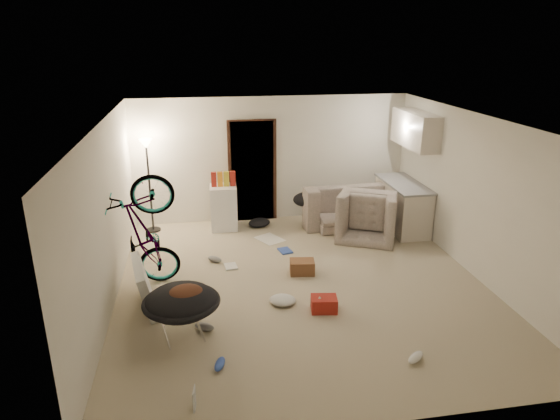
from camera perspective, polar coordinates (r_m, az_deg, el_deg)
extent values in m
cube|color=#B5A88B|center=(7.76, 2.49, -8.47)|extent=(5.50, 6.00, 0.02)
cube|color=white|center=(6.95, 2.80, 10.22)|extent=(5.50, 6.00, 0.02)
cube|color=silver|center=(10.10, -0.97, 5.85)|extent=(5.50, 0.02, 2.50)
cube|color=silver|center=(4.63, 10.65, -11.72)|extent=(5.50, 0.02, 2.50)
cube|color=silver|center=(7.22, -19.30, -0.86)|extent=(0.02, 6.00, 2.50)
cube|color=silver|center=(8.27, 21.67, 1.37)|extent=(0.02, 6.00, 2.50)
cube|color=black|center=(10.07, -3.18, 4.43)|extent=(0.85, 0.10, 2.04)
cube|color=#341C12|center=(10.04, -3.16, 4.39)|extent=(0.97, 0.04, 2.10)
cylinder|color=black|center=(10.06, -14.25, -2.20)|extent=(0.28, 0.28, 0.03)
cylinder|color=black|center=(9.80, -14.65, 2.35)|extent=(0.04, 0.04, 1.70)
cone|color=#FFE0A5|center=(9.59, -15.09, 7.33)|extent=(0.24, 0.24, 0.18)
cube|color=beige|center=(10.05, 13.78, 0.40)|extent=(0.60, 1.50, 0.88)
cube|color=gray|center=(9.92, 13.99, 2.92)|extent=(0.64, 1.54, 0.04)
cube|color=beige|center=(9.74, 15.21, 8.87)|extent=(0.38, 1.40, 0.65)
imported|color=#3E473F|center=(10.20, 8.29, 0.28)|extent=(2.18, 0.95, 0.62)
imported|color=#3E473F|center=(9.58, 10.07, -0.90)|extent=(1.35, 1.28, 0.68)
imported|color=black|center=(7.74, -14.95, -5.23)|extent=(1.82, 0.79, 1.05)
imported|color=maroon|center=(5.50, -9.79, -21.90)|extent=(0.25, 0.20, 0.02)
cube|color=white|center=(9.80, -6.44, 0.30)|extent=(0.53, 0.53, 0.86)
cube|color=maroon|center=(9.62, -7.58, 3.44)|extent=(0.10, 0.07, 0.30)
cube|color=orange|center=(9.62, -6.86, 3.48)|extent=(0.10, 0.08, 0.30)
cube|color=gold|center=(9.63, -6.15, 3.52)|extent=(0.11, 0.08, 0.30)
cube|color=maroon|center=(9.64, -5.43, 3.56)|extent=(0.11, 0.08, 0.30)
cylinder|color=silver|center=(6.52, -11.05, -12.35)|extent=(0.64, 0.64, 0.45)
ellipsoid|color=black|center=(6.38, -11.21, -10.26)|extent=(0.89, 0.89, 0.38)
torus|color=black|center=(6.38, -11.21, -10.26)|extent=(0.96, 0.96, 0.07)
ellipsoid|color=#4B2819|center=(6.30, -10.82, -9.50)|extent=(0.59, 0.55, 0.22)
ellipsoid|color=black|center=(9.88, 3.10, 1.23)|extent=(0.61, 0.53, 0.28)
cube|color=silver|center=(7.24, -15.24, -8.36)|extent=(0.43, 1.02, 0.67)
cube|color=brown|center=(8.03, 2.55, -6.52)|extent=(0.42, 0.33, 0.22)
cube|color=maroon|center=(7.03, 5.05, -10.65)|extent=(0.39, 0.31, 0.20)
cylinder|color=white|center=(7.02, 4.53, -10.89)|extent=(0.16, 0.16, 0.16)
cone|color=white|center=(6.96, 4.56, -10.05)|extent=(0.09, 0.09, 0.07)
cube|color=silver|center=(9.35, -1.19, -3.33)|extent=(0.59, 0.64, 0.01)
cube|color=#3352B9|center=(8.84, 0.59, -4.67)|extent=(0.25, 0.31, 0.03)
cube|color=silver|center=(8.31, -5.64, -6.42)|extent=(0.22, 0.27, 0.02)
ellipsoid|color=slate|center=(8.50, -7.46, -5.60)|extent=(0.28, 0.26, 0.10)
ellipsoid|color=#3352B9|center=(6.03, -6.90, -17.07)|extent=(0.18, 0.28, 0.09)
ellipsoid|color=slate|center=(6.69, -8.63, -13.05)|extent=(0.30, 0.23, 0.10)
ellipsoid|color=white|center=(6.28, 15.24, -15.94)|extent=(0.29, 0.26, 0.10)
ellipsoid|color=black|center=(9.98, -2.38, -1.45)|extent=(0.60, 0.59, 0.14)
ellipsoid|color=silver|center=(7.19, 0.30, -10.25)|extent=(0.46, 0.43, 0.12)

